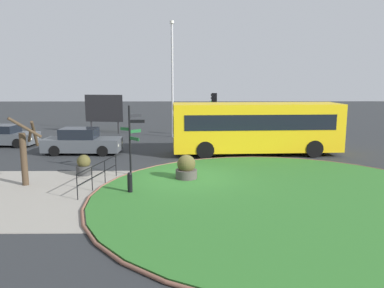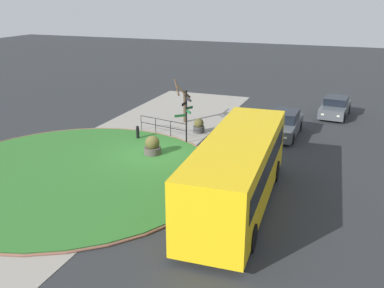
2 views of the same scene
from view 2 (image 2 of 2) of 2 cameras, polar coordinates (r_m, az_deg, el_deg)
name	(u,v)px [view 2 (image 2 of 2)]	position (r m, az deg, el deg)	size (l,w,h in m)	color
ground	(153,156)	(23.97, -5.23, -1.63)	(120.00, 120.00, 0.00)	#282B2D
sidewalk_paving	(119,151)	(24.95, -9.73, -0.95)	(32.00, 7.65, 0.02)	gray
grass_island	(74,172)	(22.48, -15.51, -3.61)	(14.51, 14.51, 0.10)	#2D6B28
grass_kerb_ring	(74,172)	(22.48, -15.51, -3.60)	(14.82, 14.82, 0.11)	brown
signpost_directional	(186,113)	(25.31, -0.79, 4.10)	(1.17, 1.07, 3.29)	black
bollard_foreground	(138,132)	(26.68, -7.26, 1.54)	(0.20, 0.20, 0.90)	black
railing_grass_edge	(163,125)	(27.42, -3.91, 2.56)	(0.82, 3.58, 1.01)	black
bus_yellow	(238,170)	(17.89, 6.15, -3.47)	(9.97, 3.08, 3.05)	yellow
car_near_lane	(284,124)	(27.88, 12.19, 2.57)	(4.63, 1.93, 1.55)	#474C51
car_far_lane	(335,107)	(33.37, 18.59, 4.65)	(4.24, 2.14, 1.41)	#474C51
planter_near_signpost	(199,126)	(27.76, 0.92, 2.37)	(0.74, 0.74, 0.97)	#383838
planter_kerbside	(152,147)	(23.90, -5.32, -0.36)	(0.96, 0.96, 1.16)	#47423D
street_tree_bare	(184,103)	(29.85, -1.03, 5.55)	(1.10, 1.55, 3.02)	#423323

